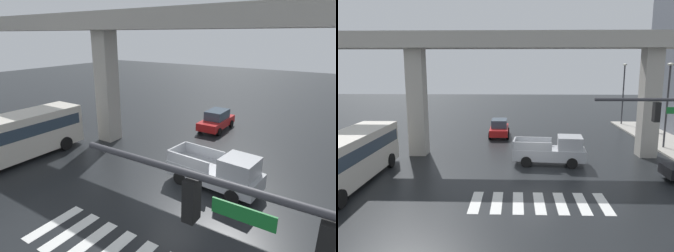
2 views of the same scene
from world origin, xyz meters
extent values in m
plane|color=black|center=(0.00, 0.00, 0.00)|extent=(120.00, 120.00, 0.00)
cube|color=silver|center=(-3.30, -4.55, 0.01)|extent=(0.55, 2.80, 0.01)
cube|color=silver|center=(-2.20, -4.55, 0.01)|extent=(0.55, 2.80, 0.01)
cube|color=silver|center=(-1.10, -4.55, 0.01)|extent=(0.55, 2.80, 0.01)
cube|color=#ADA89E|center=(0.00, 4.69, 8.88)|extent=(56.01, 2.45, 1.20)
cube|color=#ADA89E|center=(-8.96, 4.69, 4.14)|extent=(1.30, 1.30, 8.28)
cube|color=#A8AAAF|center=(1.15, 2.31, 0.78)|extent=(5.25, 2.35, 0.80)
cube|color=#A8AAAF|center=(2.60, 2.18, 1.63)|extent=(1.85, 1.89, 0.90)
cube|color=#3F5160|center=(3.06, 2.14, 1.63)|extent=(0.25, 1.67, 0.77)
cube|color=#A8AAAF|center=(0.09, 3.28, 1.48)|extent=(2.65, 0.34, 0.60)
cube|color=#A8AAAF|center=(-0.07, 1.54, 1.48)|extent=(2.65, 0.34, 0.60)
cube|color=#A8AAAF|center=(-1.34, 2.53, 1.48)|extent=(0.25, 1.75, 0.60)
cylinder|color=black|center=(2.81, 3.07, 0.38)|extent=(0.78, 0.35, 0.76)
cylinder|color=black|center=(2.65, 1.27, 0.38)|extent=(0.78, 0.35, 0.76)
cylinder|color=black|center=(-0.34, 3.35, 0.38)|extent=(0.78, 0.35, 0.76)
cylinder|color=black|center=(-0.50, 1.55, 0.38)|extent=(0.78, 0.35, 0.76)
cube|color=beige|center=(-11.22, -2.51, 1.64)|extent=(2.55, 10.81, 2.70)
cube|color=#2D3D4C|center=(-11.22, -2.51, 2.11)|extent=(2.59, 10.27, 0.76)
cube|color=#2D3D4C|center=(-11.25, 2.85, 1.98)|extent=(2.25, 0.09, 1.49)
cylinder|color=black|center=(-12.47, 1.26, 0.48)|extent=(0.35, 0.96, 0.96)
cylinder|color=black|center=(-10.02, 1.27, 0.48)|extent=(0.35, 0.96, 0.96)
cube|color=red|center=(-2.90, 11.55, 0.64)|extent=(1.78, 4.31, 0.64)
cube|color=#384756|center=(-2.90, 11.65, 1.34)|extent=(1.51, 2.24, 0.76)
cylinder|color=black|center=(-2.03, 10.22, 0.32)|extent=(0.24, 0.64, 0.64)
cylinder|color=black|center=(-3.75, 10.21, 0.32)|extent=(0.24, 0.64, 0.64)
cylinder|color=black|center=(-2.04, 12.88, 0.32)|extent=(0.24, 0.64, 0.64)
cylinder|color=black|center=(-3.77, 12.87, 0.32)|extent=(0.24, 0.64, 0.64)
cylinder|color=#38383D|center=(5.27, -6.68, 5.60)|extent=(6.40, 0.14, 0.14)
cube|color=black|center=(6.87, -6.68, 5.08)|extent=(0.24, 0.32, 0.84)
sphere|color=red|center=(6.87, -6.68, 5.34)|extent=(0.17, 0.17, 0.17)
cube|color=black|center=(4.67, -6.68, 5.08)|extent=(0.24, 0.32, 0.84)
sphere|color=red|center=(4.67, -6.68, 5.34)|extent=(0.17, 0.17, 0.17)
cube|color=#19722D|center=(5.64, -6.68, 5.15)|extent=(1.10, 0.04, 0.28)
camera|label=1|loc=(6.86, -10.75, 7.98)|focal=30.70mm
camera|label=2|loc=(-1.24, -20.45, 7.00)|focal=34.88mm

